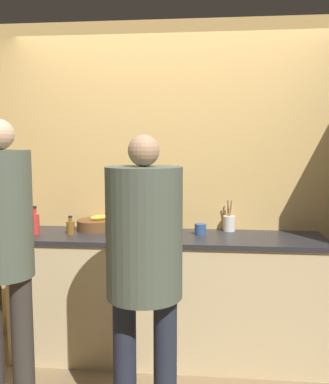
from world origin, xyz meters
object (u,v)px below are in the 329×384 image
person_left (3,242)px  fruit_bowl (95,225)px  person_center (144,255)px  bottle_amber (71,227)px  cup_blue (200,229)px  bottle_red (35,223)px  utensil_crock (229,223)px  bottle_dark (170,223)px

person_left → fruit_bowl: size_ratio=6.25×
person_center → bottle_amber: 1.12m
person_center → cup_blue: bearing=73.4°
person_center → person_left: bearing=171.8°
bottle_red → cup_blue: (1.26, 0.10, -0.04)m
utensil_crock → person_left: bearing=-143.9°
person_left → person_center: person_left is taller
person_left → utensil_crock: person_left is taller
utensil_crock → cup_blue: 0.28m
fruit_bowl → cup_blue: (0.84, -0.09, -0.00)m
cup_blue → person_center: bearing=-106.6°
person_center → bottle_red: bearing=138.7°
person_center → fruit_bowl: (-0.55, 1.04, -0.05)m
person_center → utensil_crock: (0.51, 1.12, -0.02)m
person_center → bottle_amber: bearing=128.7°
person_left → fruit_bowl: 0.97m
person_left → bottle_amber: (0.16, 0.75, -0.06)m
utensil_crock → bottle_dark: (-0.46, -0.07, -0.00)m
bottle_dark → cup_blue: (0.24, -0.09, -0.02)m
fruit_bowl → bottle_amber: bottle_amber is taller
bottle_red → bottle_dark: size_ratio=1.29×
bottle_dark → utensil_crock: bearing=9.2°
bottle_red → bottle_amber: (0.27, 0.02, -0.03)m
person_left → person_center: (0.86, -0.12, -0.02)m
utensil_crock → bottle_amber: 1.23m
fruit_bowl → bottle_dark: size_ratio=1.71×
utensil_crock → bottle_amber: utensil_crock is taller
fruit_bowl → bottle_red: bearing=-156.0°
cup_blue → bottle_amber: bearing=-175.2°
utensil_crock → cup_blue: size_ratio=2.84×
person_left → bottle_dark: bearing=45.5°
person_left → bottle_dark: (0.91, 0.92, -0.05)m
person_left → utensil_crock: 1.69m
person_center → bottle_dark: size_ratio=10.10×
bottle_red → bottle_dark: (1.02, 0.19, -0.02)m
utensil_crock → cup_blue: (-0.22, -0.16, -0.02)m
person_left → bottle_red: person_left is taller
bottle_red → cup_blue: bottle_red is taller
bottle_amber → fruit_bowl: bearing=49.3°
fruit_bowl → utensil_crock: utensil_crock is taller
utensil_crock → bottle_dark: 0.47m
bottle_dark → cup_blue: 0.26m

